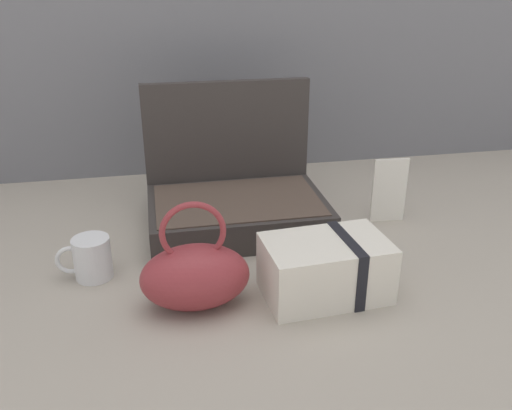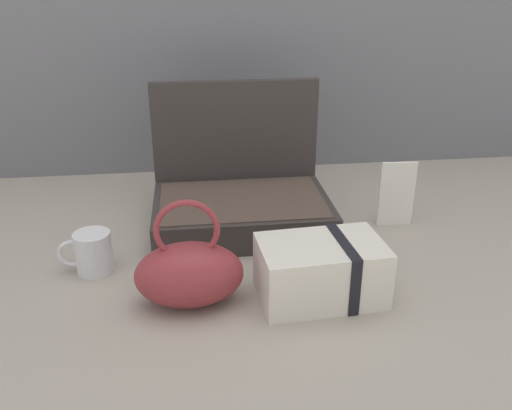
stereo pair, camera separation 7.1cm
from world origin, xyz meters
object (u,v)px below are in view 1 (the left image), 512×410
cream_toiletry_bag (327,268)px  info_card_left (389,190)px  coffee_mug (91,258)px  open_suitcase (235,195)px  teal_pouch_handbag (195,275)px

cream_toiletry_bag → info_card_left: 0.38m
cream_toiletry_bag → coffee_mug: size_ratio=2.20×
open_suitcase → coffee_mug: (-0.32, -0.20, -0.03)m
coffee_mug → teal_pouch_handbag: bearing=-35.6°
teal_pouch_handbag → info_card_left: (0.49, 0.27, 0.01)m
info_card_left → teal_pouch_handbag: bearing=-147.6°
coffee_mug → info_card_left: size_ratio=0.68×
open_suitcase → cream_toiletry_bag: 0.37m
teal_pouch_handbag → info_card_left: teal_pouch_handbag is taller
teal_pouch_handbag → coffee_mug: bearing=144.4°
open_suitcase → cream_toiletry_bag: bearing=-70.8°
coffee_mug → cream_toiletry_bag: bearing=-18.5°
coffee_mug → info_card_left: info_card_left is taller
teal_pouch_handbag → coffee_mug: teal_pouch_handbag is taller
coffee_mug → info_card_left: (0.69, 0.13, 0.04)m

